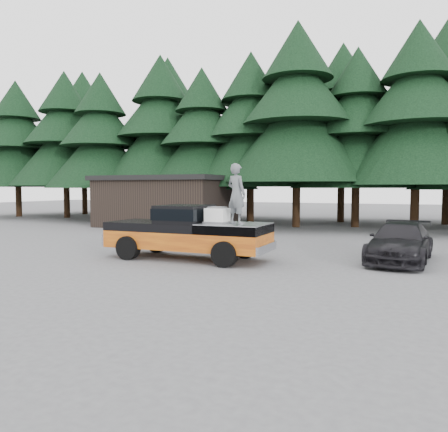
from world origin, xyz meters
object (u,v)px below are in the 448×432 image
at_px(pickup_truck, 187,240).
at_px(utility_building, 169,201).
at_px(man_on_bed, 236,194).
at_px(parked_car, 400,242).
at_px(air_compressor, 217,216).

height_order(pickup_truck, utility_building, utility_building).
bearing_deg(man_on_bed, parked_car, -131.34).
relative_size(parked_car, utility_building, 0.55).
bearing_deg(utility_building, air_compressor, -52.98).
bearing_deg(man_on_bed, air_compressor, 21.50).
bearing_deg(man_on_bed, utility_building, -28.97).
relative_size(pickup_truck, man_on_bed, 2.99).
bearing_deg(parked_car, utility_building, 153.70).
relative_size(pickup_truck, utility_building, 0.71).
height_order(pickup_truck, man_on_bed, man_on_bed).
bearing_deg(utility_building, man_on_bed, -50.85).
xyz_separation_m(man_on_bed, utility_building, (-9.47, 11.64, -0.67)).
distance_m(man_on_bed, utility_building, 15.02).
bearing_deg(parked_car, pickup_truck, -155.27).
distance_m(air_compressor, man_on_bed, 1.03).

